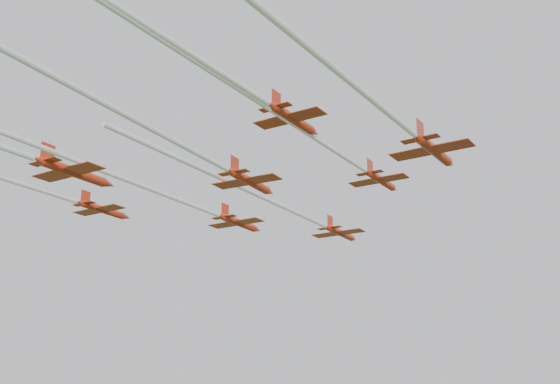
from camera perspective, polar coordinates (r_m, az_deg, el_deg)
The scene contains 7 objects.
jet_lead at distance 103.11m, azimuth 1.18°, elevation -1.62°, with size 8.83×60.10×2.63m.
jet_row2_left at distance 93.66m, azimuth -9.02°, elevation -0.33°, with size 8.74×62.71×2.61m.
jet_row2_right at distance 79.01m, azimuth 2.55°, elevation 4.61°, with size 8.00×67.06×2.39m.
jet_row3_left at distance 92.12m, azimuth -20.98°, elevation 0.83°, with size 8.04×58.48×2.40m.
jet_row3_mid at distance 77.69m, azimuth -7.31°, elevation 3.44°, with size 9.06×54.45×2.65m.
jet_row3_right at distance 66.37m, azimuth 7.13°, elevation 7.76°, with size 9.30×66.27×2.79m.
jet_row4_right at distance 65.17m, azimuth -5.11°, elevation 9.80°, with size 7.93×53.17×2.38m.
Camera 1 is at (53.60, -80.22, 32.88)m, focal length 45.00 mm.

